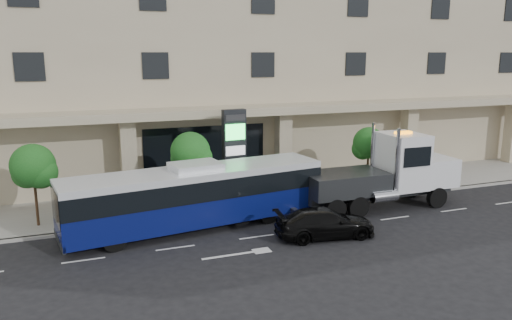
# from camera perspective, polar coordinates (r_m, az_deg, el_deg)

# --- Properties ---
(ground) EXTENTS (120.00, 120.00, 0.00)m
(ground) POSITION_cam_1_polar(r_m,az_deg,el_deg) (25.87, -1.09, -7.66)
(ground) COLOR black
(ground) RESTS_ON ground
(sidewalk) EXTENTS (120.00, 6.00, 0.15)m
(sidewalk) POSITION_cam_1_polar(r_m,az_deg,el_deg) (30.37, -4.25, -4.51)
(sidewalk) COLOR gray
(sidewalk) RESTS_ON ground
(curb) EXTENTS (120.00, 0.30, 0.15)m
(curb) POSITION_cam_1_polar(r_m,az_deg,el_deg) (27.63, -2.49, -6.19)
(curb) COLOR gray
(curb) RESTS_ON ground
(convention_center) EXTENTS (60.00, 17.60, 20.00)m
(convention_center) POSITION_cam_1_polar(r_m,az_deg,el_deg) (39.23, -8.92, 13.78)
(convention_center) COLOR tan
(convention_center) RESTS_ON ground
(tree_left) EXTENTS (2.27, 2.20, 4.22)m
(tree_left) POSITION_cam_1_polar(r_m,az_deg,el_deg) (27.20, -24.06, -0.92)
(tree_left) COLOR #422B19
(tree_left) RESTS_ON sidewalk
(tree_mid) EXTENTS (2.28, 2.20, 4.38)m
(tree_mid) POSITION_cam_1_polar(r_m,az_deg,el_deg) (27.79, -7.44, 0.62)
(tree_mid) COLOR #422B19
(tree_mid) RESTS_ON sidewalk
(tree_right) EXTENTS (2.10, 2.00, 4.04)m
(tree_right) POSITION_cam_1_polar(r_m,az_deg,el_deg) (32.37, 12.80, 1.65)
(tree_right) COLOR #422B19
(tree_right) RESTS_ON sidewalk
(city_bus) EXTENTS (13.64, 4.63, 3.39)m
(city_bus) POSITION_cam_1_polar(r_m,az_deg,el_deg) (25.48, -6.84, -3.98)
(city_bus) COLOR black
(city_bus) RESTS_ON ground
(tow_truck) EXTENTS (10.51, 2.74, 4.80)m
(tow_truck) POSITION_cam_1_polar(r_m,az_deg,el_deg) (29.59, 14.75, -1.53)
(tow_truck) COLOR #2D3033
(tow_truck) RESTS_ON ground
(black_sedan) EXTENTS (5.10, 2.60, 1.42)m
(black_sedan) POSITION_cam_1_polar(r_m,az_deg,el_deg) (24.54, 7.89, -7.14)
(black_sedan) COLOR black
(black_sedan) RESTS_ON ground
(signage_pylon) EXTENTS (1.40, 0.61, 5.45)m
(signage_pylon) POSITION_cam_1_polar(r_m,az_deg,el_deg) (29.07, -2.50, 0.55)
(signage_pylon) COLOR black
(signage_pylon) RESTS_ON sidewalk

